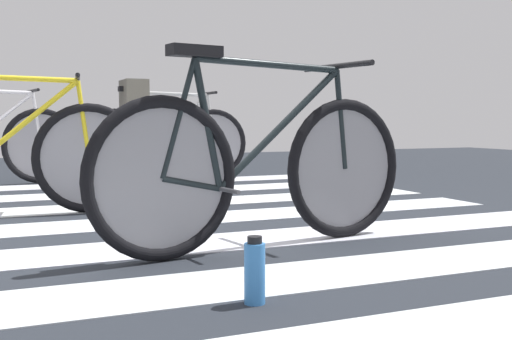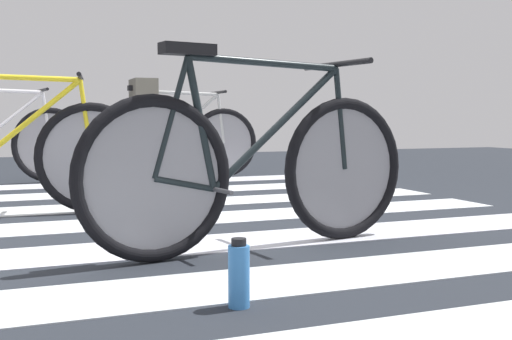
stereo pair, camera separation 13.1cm
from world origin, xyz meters
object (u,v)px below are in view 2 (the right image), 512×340
(bicycle_1_of_4, at_px, (257,168))
(water_bottle, at_px, (239,275))
(bicycle_3_of_4, at_px, (175,141))
(cyclist_3_of_4, at_px, (144,115))
(bicycle_2_of_4, at_px, (7,155))

(bicycle_1_of_4, relative_size, water_bottle, 7.59)
(bicycle_3_of_4, xyz_separation_m, water_bottle, (-0.88, -4.34, -0.28))
(cyclist_3_of_4, bearing_deg, bicycle_3_of_4, 0.00)
(bicycle_1_of_4, height_order, bicycle_2_of_4, same)
(water_bottle, bearing_deg, cyclist_3_of_4, 82.52)
(bicycle_2_of_4, distance_m, cyclist_3_of_4, 2.36)
(bicycle_1_of_4, height_order, cyclist_3_of_4, cyclist_3_of_4)
(bicycle_2_of_4, height_order, water_bottle, bicycle_2_of_4)
(bicycle_1_of_4, bearing_deg, cyclist_3_of_4, 77.75)
(bicycle_1_of_4, height_order, water_bottle, bicycle_1_of_4)
(bicycle_1_of_4, relative_size, cyclist_3_of_4, 1.73)
(bicycle_3_of_4, distance_m, cyclist_3_of_4, 0.41)
(bicycle_2_of_4, height_order, cyclist_3_of_4, cyclist_3_of_4)
(bicycle_2_of_4, bearing_deg, cyclist_3_of_4, 64.93)
(bicycle_3_of_4, xyz_separation_m, cyclist_3_of_4, (-0.31, 0.00, 0.26))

